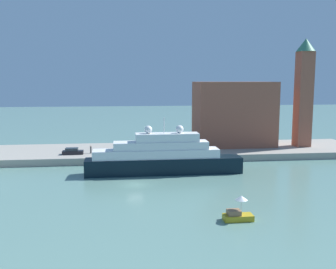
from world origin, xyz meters
TOP-DOWN VIEW (x-y plane):
  - ground at (0.00, 0.00)m, footprint 400.00×400.00m
  - quay_dock at (0.00, 25.62)m, footprint 110.00×19.24m
  - large_yacht at (5.33, 7.30)m, footprint 29.32×4.26m
  - small_motorboat at (12.18, -18.38)m, footprint 3.71×1.69m
  - harbor_building at (25.18, 28.45)m, footprint 18.83×11.03m
  - bell_tower at (41.28, 25.02)m, footprint 4.47×4.47m
  - parked_car at (-12.80, 20.90)m, footprint 4.46×1.83m
  - person_figure at (-8.95, 21.50)m, footprint 0.36×0.36m
  - mooring_bollard at (1.30, 17.24)m, footprint 0.53×0.53m

SIDE VIEW (x-z plane):
  - ground at x=0.00m, z-range 0.00..0.00m
  - quay_dock at x=0.00m, z-range 0.00..1.52m
  - small_motorboat at x=12.18m, z-range -0.63..2.56m
  - mooring_bollard at x=1.30m, z-range 1.52..2.40m
  - parked_car at x=-12.80m, z-range 1.42..2.81m
  - person_figure at x=-8.95m, z-range 1.46..3.20m
  - large_yacht at x=5.33m, z-range -2.23..8.37m
  - harbor_building at x=25.18m, z-range 1.52..17.07m
  - bell_tower at x=41.28m, z-range 2.38..28.06m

